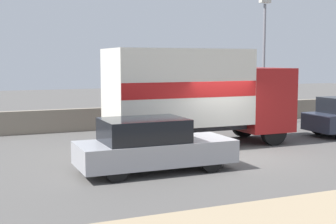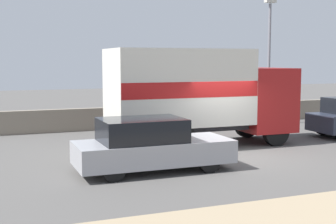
{
  "view_description": "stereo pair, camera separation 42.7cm",
  "coord_description": "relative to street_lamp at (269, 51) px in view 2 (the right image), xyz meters",
  "views": [
    {
      "loc": [
        -8.28,
        -13.47,
        3.22
      ],
      "look_at": [
        -2.27,
        0.69,
        1.53
      ],
      "focal_mm": 50.0,
      "sensor_mm": 36.0,
      "label": 1
    },
    {
      "loc": [
        -7.88,
        -13.63,
        3.22
      ],
      "look_at": [
        -2.27,
        0.69,
        1.53
      ],
      "focal_mm": 50.0,
      "sensor_mm": 36.0,
      "label": 2
    }
  ],
  "objects": [
    {
      "name": "stone_wall_backdrop",
      "position": [
        -5.53,
        1.14,
        -3.17
      ],
      "size": [
        60.0,
        0.35,
        1.04
      ],
      "color": "gray",
      "rests_on": "ground_plane"
    },
    {
      "name": "car_hatchback",
      "position": [
        -8.99,
        -7.51,
        -2.92
      ],
      "size": [
        4.58,
        1.83,
        1.57
      ],
      "color": "#9E9EA3",
      "rests_on": "ground_plane"
    },
    {
      "name": "street_lamp",
      "position": [
        0.0,
        0.0,
        0.0
      ],
      "size": [
        0.56,
        0.28,
        6.3
      ],
      "color": "slate",
      "rests_on": "ground_plane"
    },
    {
      "name": "box_truck",
      "position": [
        -5.97,
        -4.3,
        -1.65
      ],
      "size": [
        7.09,
        2.51,
        3.65
      ],
      "color": "maroon",
      "rests_on": "ground_plane"
    },
    {
      "name": "ground_plane",
      "position": [
        -5.53,
        -6.59,
        -3.69
      ],
      "size": [
        80.0,
        80.0,
        0.0
      ],
      "primitive_type": "plane",
      "color": "#514F4C"
    }
  ]
}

